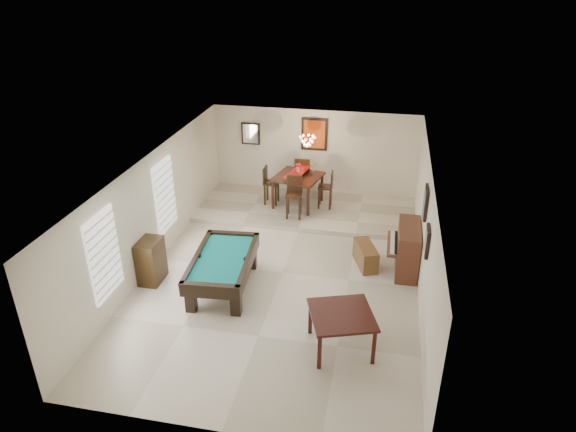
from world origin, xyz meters
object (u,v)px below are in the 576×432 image
(upright_piano, at_px, (402,248))
(chandelier, at_px, (307,137))
(square_table, at_px, (341,331))
(dining_table, at_px, (298,188))
(dining_chair_south, at_px, (294,198))
(dining_chair_north, at_px, (303,176))
(flower_vase, at_px, (298,167))
(dining_chair_east, at_px, (325,190))
(piano_bench, at_px, (366,255))
(pool_table, at_px, (223,273))
(apothecary_chest, at_px, (151,261))
(dining_chair_west, at_px, (271,186))

(upright_piano, height_order, chandelier, chandelier)
(square_table, xyz_separation_m, dining_table, (-1.83, 5.67, 0.24))
(dining_chair_south, bearing_deg, dining_chair_north, 85.74)
(square_table, relative_size, flower_vase, 4.10)
(flower_vase, relative_size, chandelier, 0.45)
(dining_table, relative_size, dining_chair_south, 1.06)
(dining_chair_east, bearing_deg, chandelier, -69.89)
(square_table, relative_size, piano_bench, 1.19)
(pool_table, xyz_separation_m, dining_table, (0.85, 4.23, 0.25))
(upright_piano, bearing_deg, dining_chair_north, 129.87)
(pool_table, distance_m, upright_piano, 4.04)
(pool_table, height_order, dining_chair_north, dining_chair_north)
(upright_piano, distance_m, dining_table, 3.97)
(apothecary_chest, distance_m, dining_chair_south, 4.30)
(apothecary_chest, relative_size, dining_chair_south, 0.87)
(square_table, height_order, chandelier, chandelier)
(pool_table, distance_m, dining_chair_south, 3.58)
(square_table, xyz_separation_m, flower_vase, (-1.83, 5.67, 0.88))
(dining_chair_south, height_order, chandelier, chandelier)
(dining_chair_east, bearing_deg, square_table, 7.89)
(apothecary_chest, height_order, dining_chair_south, dining_chair_south)
(chandelier, bearing_deg, dining_chair_north, 105.96)
(square_table, distance_m, chandelier, 5.96)
(apothecary_chest, xyz_separation_m, flower_vase, (2.48, 4.27, 0.76))
(dining_chair_south, height_order, dining_chair_north, dining_chair_north)
(chandelier, bearing_deg, piano_bench, -54.04)
(dining_chair_west, xyz_separation_m, dining_chair_east, (1.53, 0.04, -0.01))
(piano_bench, height_order, dining_chair_east, dining_chair_east)
(upright_piano, bearing_deg, chandelier, 136.03)
(upright_piano, xyz_separation_m, piano_bench, (-0.80, 0.02, -0.29))
(dining_chair_west, bearing_deg, dining_chair_north, -45.48)
(pool_table, xyz_separation_m, square_table, (2.68, -1.43, 0.01))
(upright_piano, xyz_separation_m, dining_chair_west, (-3.64, 2.69, 0.11))
(upright_piano, xyz_separation_m, dining_chair_north, (-2.87, 3.44, 0.16))
(dining_chair_south, xyz_separation_m, dining_chair_west, (-0.79, 0.74, -0.03))
(piano_bench, distance_m, flower_vase, 3.56)
(dining_chair_south, bearing_deg, chandelier, 61.94)
(upright_piano, relative_size, dining_table, 1.09)
(dining_table, height_order, flower_vase, flower_vase)
(pool_table, xyz_separation_m, flower_vase, (0.85, 4.23, 0.89))
(pool_table, relative_size, upright_piano, 1.68)
(dining_chair_north, bearing_deg, dining_chair_east, 133.47)
(pool_table, relative_size, dining_chair_east, 2.10)
(upright_piano, distance_m, apothecary_chest, 5.59)
(dining_chair_west, relative_size, dining_chair_east, 1.02)
(apothecary_chest, height_order, dining_chair_north, dining_chair_north)
(dining_table, distance_m, dining_chair_west, 0.75)
(square_table, relative_size, dining_chair_north, 0.92)
(dining_chair_south, height_order, dining_chair_east, dining_chair_south)
(apothecary_chest, bearing_deg, square_table, -17.96)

